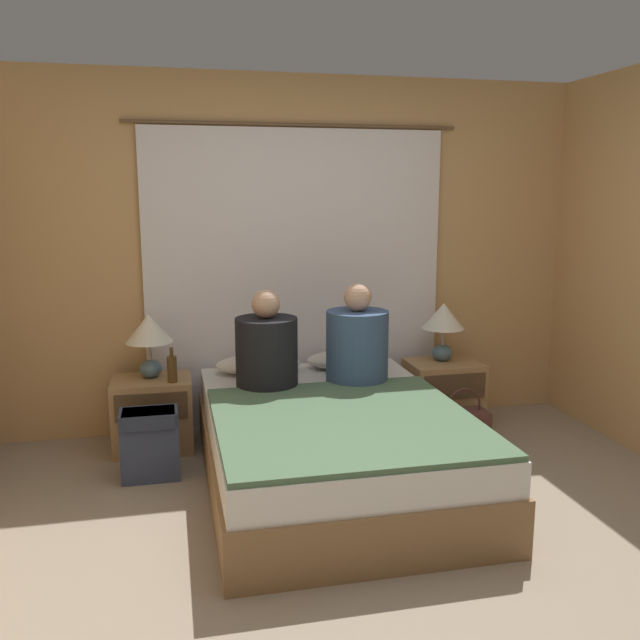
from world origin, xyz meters
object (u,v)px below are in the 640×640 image
object	(u,v)px
bed	(332,445)
nightstand_right	(443,394)
lamp_left	(149,334)
beer_bottle_on_left_stand	(172,368)
handbag_on_floor	(463,426)
person_right_in_bed	(357,344)
lamp_right	(443,321)
person_left_in_bed	(267,350)
pillow_right	(348,359)
backpack_on_floor	(150,440)
nightstand_left	(153,414)
pillow_left	(258,364)

from	to	relation	value
bed	nightstand_right	distance (m)	1.30
lamp_left	beer_bottle_on_left_stand	bearing A→B (deg)	-46.72
nightstand_right	handbag_on_floor	size ratio (longest dim) A/B	1.29
bed	person_right_in_bed	world-z (taller)	person_right_in_bed
beer_bottle_on_left_stand	lamp_left	bearing A→B (deg)	133.28
lamp_right	beer_bottle_on_left_stand	bearing A→B (deg)	-175.64
person_left_in_bed	person_right_in_bed	distance (m)	0.59
person_left_in_bed	pillow_right	bearing A→B (deg)	31.78
nightstand_right	handbag_on_floor	distance (m)	0.40
nightstand_right	beer_bottle_on_left_stand	size ratio (longest dim) A/B	2.23
backpack_on_floor	handbag_on_floor	bearing A→B (deg)	2.78
nightstand_left	lamp_right	world-z (taller)	lamp_right
backpack_on_floor	pillow_right	bearing A→B (deg)	20.61
nightstand_left	nightstand_right	bearing A→B (deg)	0.00
nightstand_right	person_right_in_bed	xyz separation A→B (m)	(-0.76, -0.36, 0.49)
bed	lamp_right	bearing A→B (deg)	39.10
bed	nightstand_right	xyz separation A→B (m)	(1.03, 0.80, 0.01)
bed	nightstand_left	size ratio (longest dim) A/B	4.01
pillow_left	pillow_right	size ratio (longest dim) A/B	1.00
bed	nightstand_right	size ratio (longest dim) A/B	4.01
nightstand_right	lamp_left	bearing A→B (deg)	178.80
handbag_on_floor	beer_bottle_on_left_stand	bearing A→B (deg)	171.84
nightstand_right	person_right_in_bed	bearing A→B (deg)	-154.75
pillow_left	backpack_on_floor	world-z (taller)	pillow_left
pillow_right	beer_bottle_on_left_stand	world-z (taller)	beer_bottle_on_left_stand
lamp_right	handbag_on_floor	bearing A→B (deg)	-91.54
person_left_in_bed	handbag_on_floor	distance (m)	1.46
backpack_on_floor	bed	bearing A→B (deg)	-16.97
handbag_on_floor	person_left_in_bed	bearing A→B (deg)	179.13
bed	lamp_left	bearing A→B (deg)	140.90
nightstand_right	person_right_in_bed	size ratio (longest dim) A/B	0.79
pillow_right	beer_bottle_on_left_stand	xyz separation A→B (m)	(-1.21, -0.14, 0.04)
pillow_right	lamp_left	bearing A→B (deg)	179.51
pillow_left	backpack_on_floor	xyz separation A→B (m)	(-0.73, -0.51, -0.30)
nightstand_right	lamp_right	size ratio (longest dim) A/B	1.21
nightstand_left	lamp_left	world-z (taller)	lamp_left
pillow_right	person_left_in_bed	bearing A→B (deg)	-148.22
pillow_left	pillow_right	xyz separation A→B (m)	(0.63, 0.00, 0.00)
bed	pillow_right	xyz separation A→B (m)	(0.32, 0.83, 0.30)
bed	person_left_in_bed	xyz separation A→B (m)	(-0.31, 0.44, 0.49)
lamp_left	backpack_on_floor	distance (m)	0.75
nightstand_right	pillow_left	distance (m)	1.38
beer_bottle_on_left_stand	person_right_in_bed	bearing A→B (deg)	-12.28
handbag_on_floor	pillow_right	bearing A→B (deg)	149.84
nightstand_left	lamp_left	bearing A→B (deg)	90.00
lamp_right	beer_bottle_on_left_stand	world-z (taller)	lamp_right
nightstand_right	beer_bottle_on_left_stand	world-z (taller)	beer_bottle_on_left_stand
nightstand_left	person_right_in_bed	world-z (taller)	person_right_in_bed
pillow_left	lamp_left	bearing A→B (deg)	179.08
lamp_right	person_right_in_bed	xyz separation A→B (m)	(-0.76, -0.40, -0.04)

